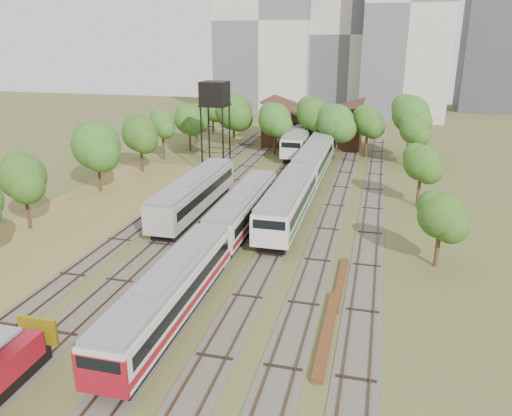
# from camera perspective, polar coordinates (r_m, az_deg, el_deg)

# --- Properties ---
(ground) EXTENTS (240.00, 240.00, 0.00)m
(ground) POSITION_cam_1_polar(r_m,az_deg,el_deg) (33.78, -5.77, -12.23)
(ground) COLOR #475123
(ground) RESTS_ON ground
(dry_grass_patch) EXTENTS (14.00, 60.00, 0.04)m
(dry_grass_patch) POSITION_cam_1_polar(r_m,az_deg,el_deg) (48.27, -22.99, -3.79)
(dry_grass_patch) COLOR brown
(dry_grass_patch) RESTS_ON ground
(tracks) EXTENTS (24.60, 80.00, 0.19)m
(tracks) POSITION_cam_1_polar(r_m,az_deg,el_deg) (55.96, 2.21, 0.82)
(tracks) COLOR #4C473D
(tracks) RESTS_ON ground
(railcar_red_set) EXTENTS (2.85, 34.58, 3.52)m
(railcar_red_set) POSITION_cam_1_polar(r_m,az_deg,el_deg) (40.13, -4.78, -3.96)
(railcar_red_set) COLOR black
(railcar_red_set) RESTS_ON ground
(railcar_green_set) EXTENTS (3.27, 52.07, 4.06)m
(railcar_green_set) POSITION_cam_1_polar(r_m,az_deg,el_deg) (65.35, 6.55, 5.28)
(railcar_green_set) COLOR black
(railcar_green_set) RESTS_ON ground
(railcar_rear) EXTENTS (3.26, 16.08, 4.04)m
(railcar_rear) POSITION_cam_1_polar(r_m,az_deg,el_deg) (79.18, 5.04, 7.72)
(railcar_rear) COLOR black
(railcar_rear) RESTS_ON ground
(old_grey_coach) EXTENTS (3.07, 18.00, 3.80)m
(old_grey_coach) POSITION_cam_1_polar(r_m,az_deg,el_deg) (52.05, -7.04, 1.63)
(old_grey_coach) COLOR black
(old_grey_coach) RESTS_ON ground
(water_tower) EXTENTS (3.48, 3.48, 12.01)m
(water_tower) POSITION_cam_1_polar(r_m,az_deg,el_deg) (67.14, -4.74, 12.63)
(water_tower) COLOR black
(water_tower) RESTS_ON ground
(rail_pile_near) EXTENTS (0.65, 9.78, 0.33)m
(rail_pile_near) POSITION_cam_1_polar(r_m,az_deg,el_deg) (32.10, 8.14, -13.81)
(rail_pile_near) COLOR brown
(rail_pile_near) RESTS_ON ground
(rail_pile_far) EXTENTS (0.54, 8.56, 0.28)m
(rail_pile_far) POSITION_cam_1_polar(r_m,az_deg,el_deg) (37.95, 9.60, -8.45)
(rail_pile_far) COLOR brown
(rail_pile_far) RESTS_ON ground
(maintenance_shed) EXTENTS (16.45, 11.55, 7.58)m
(maintenance_shed) POSITION_cam_1_polar(r_m,az_deg,el_deg) (87.00, 6.62, 9.20)
(maintenance_shed) COLOR #3B1915
(maintenance_shed) RESTS_ON ground
(tree_band_left) EXTENTS (6.89, 74.05, 8.35)m
(tree_band_left) POSITION_cam_1_polar(r_m,az_deg,el_deg) (67.15, -14.05, 7.80)
(tree_band_left) COLOR #382616
(tree_band_left) RESTS_ON ground
(tree_band_far) EXTENTS (38.69, 11.10, 9.55)m
(tree_band_far) POSITION_cam_1_polar(r_m,az_deg,el_deg) (78.30, 4.87, 10.34)
(tree_band_far) COLOR #382616
(tree_band_far) RESTS_ON ground
(tree_band_right) EXTENTS (4.48, 36.95, 7.30)m
(tree_band_right) POSITION_cam_1_polar(r_m,az_deg,el_deg) (57.66, 18.47, 5.34)
(tree_band_right) COLOR #382616
(tree_band_right) RESTS_ON ground
(tower_left) EXTENTS (22.00, 16.00, 42.00)m
(tower_left) POSITION_cam_1_polar(r_m,az_deg,el_deg) (125.34, 1.21, 20.56)
(tower_left) COLOR beige
(tower_left) RESTS_ON ground
(tower_centre) EXTENTS (20.00, 18.00, 36.00)m
(tower_centre) POSITION_cam_1_polar(r_m,az_deg,el_deg) (127.33, 11.05, 18.86)
(tower_centre) COLOR #B3B1A2
(tower_centre) RESTS_ON ground
(tower_right) EXTENTS (18.00, 16.00, 48.00)m
(tower_right) POSITION_cam_1_polar(r_m,az_deg,el_deg) (119.30, 17.15, 21.32)
(tower_right) COLOR beige
(tower_right) RESTS_ON ground
(tower_far_right) EXTENTS (12.00, 12.00, 28.00)m
(tower_far_right) POSITION_cam_1_polar(r_m,az_deg,el_deg) (139.14, 25.00, 15.84)
(tower_far_right) COLOR #3D3E44
(tower_far_right) RESTS_ON ground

